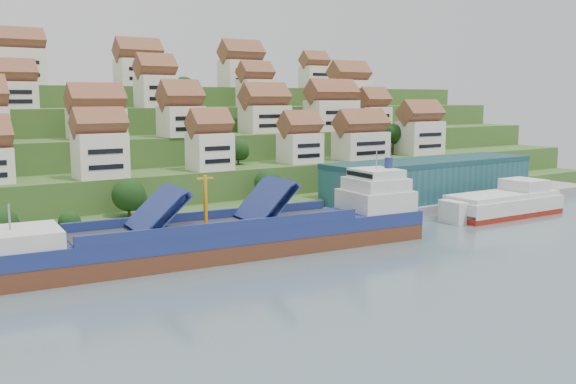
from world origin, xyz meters
TOP-DOWN VIEW (x-y plane):
  - ground at (0.00, 0.00)m, footprint 300.00×300.00m
  - quay at (20.00, 15.00)m, footprint 180.00×14.00m
  - hillside at (0.00, 103.55)m, footprint 260.00×128.00m
  - hillside_village at (1.81, 60.68)m, footprint 156.49×61.83m
  - hillside_trees at (-3.54, 45.29)m, footprint 133.33×62.53m
  - warehouse at (52.00, 17.00)m, footprint 60.00×15.00m
  - flagpole at (18.11, 10.00)m, footprint 1.28×0.16m
  - cargo_ship at (-13.48, 0.77)m, footprint 79.02×19.62m
  - second_ship at (57.51, -1.49)m, footprint 31.05×12.29m

SIDE VIEW (x-z plane):
  - ground at x=0.00m, z-range 0.00..0.00m
  - quay at x=20.00m, z-range 0.00..2.20m
  - second_ship at x=57.51m, z-range -1.77..7.15m
  - cargo_ship at x=-13.48m, z-range -5.37..11.98m
  - flagpole at x=18.11m, z-range 2.88..10.88m
  - warehouse at x=52.00m, z-range 2.20..12.20m
  - hillside at x=0.00m, z-range -4.84..26.16m
  - hillside_trees at x=-3.54m, z-range 1.77..32.08m
  - hillside_village at x=1.81m, z-range 9.57..39.34m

